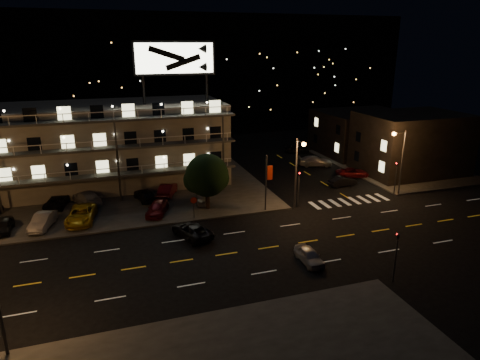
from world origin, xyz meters
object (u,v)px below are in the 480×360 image
object	(u,v)px
tree	(207,177)
lot_car_2	(81,215)
side_car_0	(343,181)
road_car_west	(192,230)
road_car_east	(309,256)
lot_car_4	(203,198)
lot_car_7	(87,198)

from	to	relation	value
tree	lot_car_2	bearing A→B (deg)	178.49
lot_car_2	side_car_0	size ratio (longest dim) A/B	1.43
tree	side_car_0	distance (m)	19.18
lot_car_2	road_car_west	bearing A→B (deg)	-25.18
road_car_east	road_car_west	xyz separation A→B (m)	(-8.38, 8.06, 0.07)
side_car_0	road_car_west	bearing A→B (deg)	108.18
lot_car_2	road_car_west	distance (m)	12.21
lot_car_2	lot_car_4	distance (m)	13.33
tree	side_car_0	bearing A→B (deg)	7.62
lot_car_2	road_car_east	world-z (taller)	lot_car_2
lot_car_4	road_car_east	bearing A→B (deg)	-58.44
tree	road_car_west	size ratio (longest dim) A/B	1.26
road_car_east	lot_car_7	bearing A→B (deg)	131.98
road_car_west	lot_car_7	bearing A→B (deg)	-71.41
lot_car_2	lot_car_4	bearing A→B (deg)	15.24
lot_car_4	lot_car_7	bearing A→B (deg)	177.23
side_car_0	lot_car_7	bearing A→B (deg)	80.20
tree	road_car_west	world-z (taller)	tree
lot_car_2	side_car_0	world-z (taller)	lot_car_2
lot_car_2	road_car_west	world-z (taller)	lot_car_2
lot_car_7	side_car_0	bearing A→B (deg)	153.42
lot_car_2	lot_car_4	world-z (taller)	lot_car_2
tree	lot_car_4	xyz separation A→B (m)	(-0.02, 1.82, -3.08)
lot_car_2	lot_car_4	xyz separation A→B (m)	(13.25, 1.47, -0.15)
tree	lot_car_2	distance (m)	13.60
lot_car_4	road_car_west	distance (m)	8.88
lot_car_7	road_car_west	size ratio (longest dim) A/B	1.06
road_car_west	tree	bearing A→B (deg)	-135.89
side_car_0	lot_car_4	bearing A→B (deg)	87.95
road_car_east	side_car_0	bearing A→B (deg)	51.80
side_car_0	road_car_west	distance (m)	23.68
lot_car_2	side_car_0	bearing A→B (deg)	12.75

